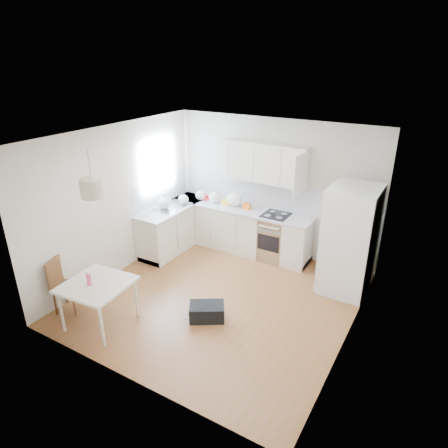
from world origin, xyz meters
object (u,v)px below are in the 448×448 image
(dining_table, at_px, (97,288))
(dining_chair, at_px, (68,286))
(gym_bag, at_px, (207,312))
(refrigerator, at_px, (351,240))

(dining_table, xyz_separation_m, dining_chair, (-0.70, 0.01, -0.19))
(dining_table, bearing_deg, gym_bag, 30.96)
(refrigerator, relative_size, dining_chair, 2.07)
(dining_table, bearing_deg, refrigerator, 40.43)
(refrigerator, bearing_deg, gym_bag, -129.31)
(refrigerator, bearing_deg, dining_chair, -141.51)
(refrigerator, xyz_separation_m, dining_chair, (-3.59, -2.87, -0.48))
(dining_chair, height_order, gym_bag, dining_chair)
(dining_table, distance_m, dining_chair, 0.72)
(dining_table, relative_size, gym_bag, 1.83)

